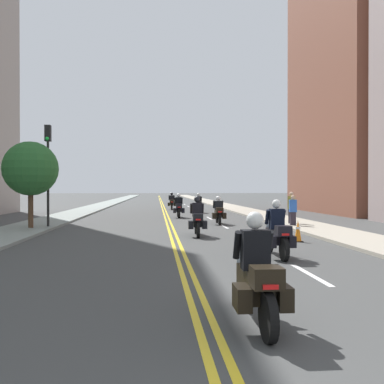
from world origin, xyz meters
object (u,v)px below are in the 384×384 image
at_px(motorcycle_0, 256,280).
at_px(motorcycle_2, 197,220).
at_px(street_tree_0, 31,169).
at_px(traffic_light_near, 48,158).
at_px(motorcycle_3, 219,212).
at_px(motorcycle_6, 172,203).
at_px(pedestrian_2, 293,211).
at_px(motorcycle_5, 199,205).
at_px(motorcycle_4, 179,208).
at_px(motorcycle_1, 277,234).
at_px(pedestrian_0, 292,208).
at_px(traffic_cone_0, 298,231).

distance_m(motorcycle_0, motorcycle_2, 11.11).
distance_m(motorcycle_0, street_tree_0, 16.20).
bearing_deg(motorcycle_2, traffic_light_near, 154.43).
relative_size(motorcycle_3, motorcycle_6, 0.99).
bearing_deg(motorcycle_6, motorcycle_2, -88.87).
bearing_deg(motorcycle_3, motorcycle_2, -104.47).
relative_size(motorcycle_2, pedestrian_2, 1.34).
bearing_deg(pedestrian_2, motorcycle_5, 111.75).
distance_m(motorcycle_0, motorcycle_5, 27.48).
xyz_separation_m(motorcycle_0, motorcycle_4, (0.07, 21.97, -0.00)).
xyz_separation_m(motorcycle_1, street_tree_0, (-9.44, 8.54, 2.25)).
xyz_separation_m(motorcycle_3, motorcycle_4, (-1.94, 5.26, 0.01)).
bearing_deg(street_tree_0, motorcycle_5, 54.45).
xyz_separation_m(traffic_light_near, pedestrian_2, (12.25, -0.43, -2.64)).
bearing_deg(motorcycle_6, motorcycle_5, -69.03).
xyz_separation_m(motorcycle_1, motorcycle_2, (-1.77, 5.42, -0.00)).
xyz_separation_m(motorcycle_0, pedestrian_0, (5.78, 15.51, 0.27)).
xyz_separation_m(pedestrian_2, street_tree_0, (-12.90, -0.20, 2.08)).
bearing_deg(traffic_cone_0, motorcycle_5, 95.63).
relative_size(motorcycle_3, pedestrian_0, 1.24).
bearing_deg(motorcycle_3, traffic_light_near, -165.14).
bearing_deg(pedestrian_0, motorcycle_4, 98.40).
bearing_deg(traffic_light_near, traffic_cone_0, -29.00).
relative_size(motorcycle_4, traffic_light_near, 0.42).
relative_size(motorcycle_3, motorcycle_4, 1.05).
height_order(motorcycle_0, traffic_light_near, traffic_light_near).
xyz_separation_m(motorcycle_0, motorcycle_5, (2.01, 27.40, -0.02)).
bearing_deg(traffic_cone_0, motorcycle_0, -113.01).
bearing_deg(motorcycle_1, street_tree_0, 138.60).
xyz_separation_m(motorcycle_4, motorcycle_5, (1.93, 5.43, -0.02)).
distance_m(motorcycle_4, traffic_cone_0, 13.51).
bearing_deg(motorcycle_1, motorcycle_3, 90.84).
relative_size(motorcycle_1, motorcycle_2, 1.00).
bearing_deg(motorcycle_2, pedestrian_0, 41.08).
height_order(motorcycle_3, traffic_cone_0, motorcycle_3).
relative_size(motorcycle_1, street_tree_0, 0.52).
height_order(motorcycle_5, traffic_cone_0, motorcycle_5).
bearing_deg(motorcycle_0, motorcycle_2, 89.27).
bearing_deg(pedestrian_2, street_tree_0, -172.39).
bearing_deg(motorcycle_0, motorcycle_4, 90.40).
bearing_deg(motorcycle_4, motorcycle_0, -89.66).
relative_size(traffic_cone_0, traffic_light_near, 0.16).
bearing_deg(traffic_light_near, motorcycle_0, -65.53).
distance_m(pedestrian_2, street_tree_0, 13.06).
height_order(motorcycle_5, pedestrian_0, pedestrian_0).
height_order(motorcycle_2, traffic_light_near, traffic_light_near).
height_order(motorcycle_4, street_tree_0, street_tree_0).
distance_m(motorcycle_4, traffic_light_near, 10.26).
relative_size(motorcycle_5, traffic_cone_0, 2.73).
bearing_deg(motorcycle_2, street_tree_0, 160.38).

